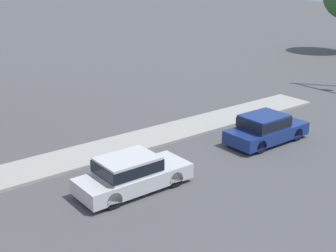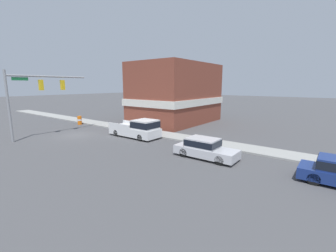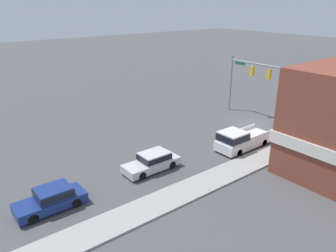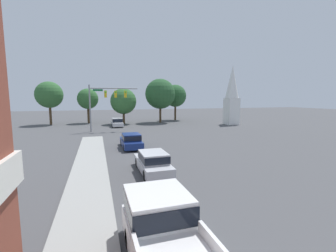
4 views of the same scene
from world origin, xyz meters
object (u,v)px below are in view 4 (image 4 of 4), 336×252
at_px(pickup_truck_parked, 166,237).
at_px(car_second_ahead, 131,140).
at_px(car_lead, 153,162).
at_px(car_distant, 117,122).

bearing_deg(pickup_truck_parked, car_second_ahead, 85.20).
distance_m(car_lead, pickup_truck_parked, 8.63).
xyz_separation_m(car_lead, car_second_ahead, (-0.27, 8.15, 0.00)).
distance_m(car_lead, car_distant, 26.25).
height_order(car_distant, car_second_ahead, car_distant).
bearing_deg(pickup_truck_parked, car_distant, 87.44).
xyz_separation_m(car_distant, car_second_ahead, (-0.16, -18.10, -0.03)).
relative_size(car_lead, car_distant, 0.96).
distance_m(car_distant, pickup_truck_parked, 34.75).
height_order(car_lead, car_distant, car_distant).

